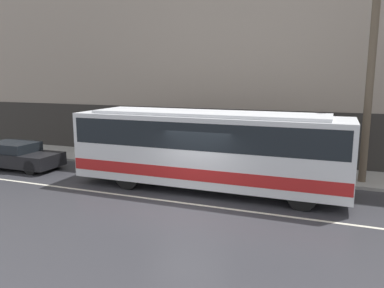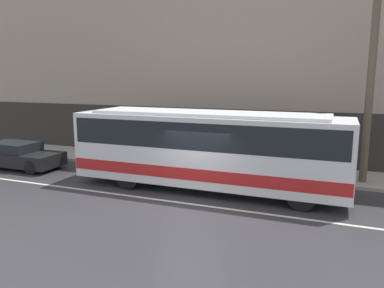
% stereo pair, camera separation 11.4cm
% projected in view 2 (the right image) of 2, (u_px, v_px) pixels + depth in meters
% --- Properties ---
extents(ground_plane, '(60.00, 60.00, 0.00)m').
position_uv_depth(ground_plane, '(191.00, 204.00, 13.25)').
color(ground_plane, '#333338').
extents(sidewalk, '(60.00, 2.93, 0.13)m').
position_uv_depth(sidewalk, '(232.00, 168.00, 18.24)').
color(sidewalk, '#A09E99').
rests_on(sidewalk, ground_plane).
extents(building_facade, '(60.00, 0.35, 12.79)m').
position_uv_depth(building_facade, '(243.00, 41.00, 18.62)').
color(building_facade, gray).
rests_on(building_facade, ground_plane).
extents(lane_stripe, '(54.00, 0.14, 0.01)m').
position_uv_depth(lane_stripe, '(191.00, 204.00, 13.25)').
color(lane_stripe, beige).
rests_on(lane_stripe, ground_plane).
extents(transit_bus, '(10.75, 2.54, 3.11)m').
position_uv_depth(transit_bus, '(207.00, 146.00, 14.68)').
color(transit_bus, silver).
rests_on(transit_bus, ground_plane).
extents(sedan_dark_behind, '(4.71, 1.80, 1.27)m').
position_uv_depth(sedan_dark_behind, '(16.00, 155.00, 18.52)').
color(sedan_dark_behind, black).
rests_on(sedan_dark_behind, ground_plane).
extents(utility_pole_near, '(0.30, 0.30, 8.29)m').
position_uv_depth(utility_pole_near, '(371.00, 81.00, 14.85)').
color(utility_pole_near, brown).
rests_on(utility_pole_near, sidewalk).
extents(pedestrian_waiting, '(0.36, 0.36, 1.52)m').
position_uv_depth(pedestrian_waiting, '(179.00, 148.00, 19.33)').
color(pedestrian_waiting, '#333338').
rests_on(pedestrian_waiting, sidewalk).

